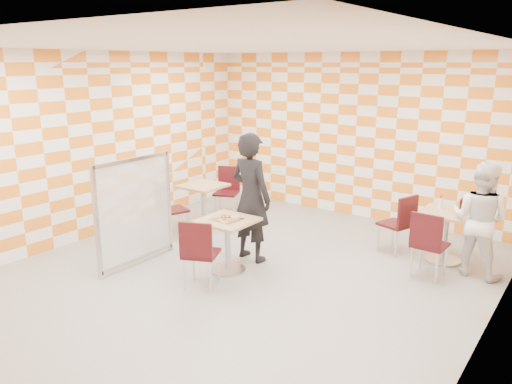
# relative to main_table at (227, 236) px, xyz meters

# --- Properties ---
(room_shell) EXTENTS (7.00, 7.00, 7.00)m
(room_shell) POSITION_rel_main_table_xyz_m (0.26, 0.51, 0.99)
(room_shell) COLOR #989993
(room_shell) RESTS_ON ground
(main_table) EXTENTS (0.70, 0.70, 0.75)m
(main_table) POSITION_rel_main_table_xyz_m (0.00, 0.00, 0.00)
(main_table) COLOR tan
(main_table) RESTS_ON ground
(second_table) EXTENTS (0.70, 0.70, 0.75)m
(second_table) POSITION_rel_main_table_xyz_m (2.34, 2.10, 0.00)
(second_table) COLOR tan
(second_table) RESTS_ON ground
(empty_table) EXTENTS (0.70, 0.70, 0.75)m
(empty_table) POSITION_rel_main_table_xyz_m (-1.59, 1.30, 0.00)
(empty_table) COLOR tan
(empty_table) RESTS_ON ground
(chair_main_front) EXTENTS (0.56, 0.56, 0.92)m
(chair_main_front) POSITION_rel_main_table_xyz_m (0.08, -0.67, 0.04)
(chair_main_front) COLOR #390B0F
(chair_main_front) RESTS_ON ground
(chair_second_front) EXTENTS (0.44, 0.45, 0.92)m
(chair_second_front) POSITION_rel_main_table_xyz_m (2.31, 1.33, 0.04)
(chair_second_front) COLOR #390B0F
(chair_second_front) RESTS_ON ground
(chair_second_side) EXTENTS (0.54, 0.54, 0.92)m
(chair_second_side) POSITION_rel_main_table_xyz_m (1.72, 1.98, 0.04)
(chair_second_side) COLOR #390B0F
(chair_second_side) RESTS_ON ground
(chair_empty_near) EXTENTS (0.54, 0.55, 0.92)m
(chair_empty_near) POSITION_rel_main_table_xyz_m (-1.66, 0.52, 0.04)
(chair_empty_near) COLOR #390B0F
(chair_empty_near) RESTS_ON ground
(chair_empty_far) EXTENTS (0.55, 0.56, 0.92)m
(chair_empty_far) POSITION_rel_main_table_xyz_m (-1.65, 2.06, 0.04)
(chair_empty_far) COLOR #390B0F
(chair_empty_far) RESTS_ON ground
(partition) EXTENTS (0.08, 1.38, 1.55)m
(partition) POSITION_rel_main_table_xyz_m (-1.22, -0.55, 0.28)
(partition) COLOR white
(partition) RESTS_ON ground
(man_dark) EXTENTS (0.73, 0.52, 1.87)m
(man_dark) POSITION_rel_main_table_xyz_m (-0.00, 0.55, 0.43)
(man_dark) COLOR black
(man_dark) RESTS_ON ground
(man_white) EXTENTS (0.84, 0.70, 1.56)m
(man_white) POSITION_rel_main_table_xyz_m (2.81, 1.87, 0.27)
(man_white) COLOR white
(man_white) RESTS_ON ground
(pizza_on_foil) EXTENTS (0.40, 0.40, 0.04)m
(pizza_on_foil) POSITION_rel_main_table_xyz_m (-0.00, -0.02, 0.26)
(pizza_on_foil) COLOR silver
(pizza_on_foil) RESTS_ON main_table
(sport_bottle) EXTENTS (0.06, 0.06, 0.20)m
(sport_bottle) POSITION_rel_main_table_xyz_m (2.20, 2.19, 0.33)
(sport_bottle) COLOR white
(sport_bottle) RESTS_ON second_table
(soda_bottle) EXTENTS (0.07, 0.07, 0.23)m
(soda_bottle) POSITION_rel_main_table_xyz_m (2.51, 2.14, 0.34)
(soda_bottle) COLOR black
(soda_bottle) RESTS_ON second_table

